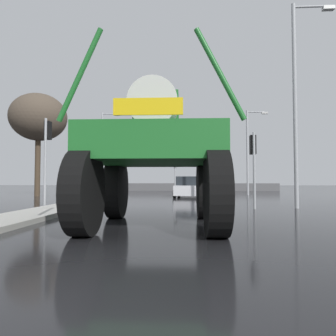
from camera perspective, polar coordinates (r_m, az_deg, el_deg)
ground_plane at (r=20.59m, az=-1.25°, el=-5.77°), size 120.00×120.00×0.00m
oversize_sprayer at (r=8.35m, az=-2.26°, el=2.48°), size 4.14×5.30×4.58m
sedan_ahead at (r=22.65m, az=3.79°, el=-3.65°), size 2.18×4.24×1.52m
traffic_signal_near_left at (r=14.94m, az=-21.69°, el=4.42°), size 0.24×0.54×4.04m
traffic_signal_near_right at (r=13.81m, az=15.65°, el=2.65°), size 0.24×0.54×3.31m
traffic_signal_far_left at (r=31.92m, az=1.33°, el=-0.04°), size 0.24×0.55×3.46m
traffic_signal_far_right at (r=31.97m, az=7.01°, el=-0.18°), size 0.24×0.55×3.35m
streetlight_near_right at (r=15.09m, az=23.11°, el=12.53°), size 1.87×0.24×9.19m
streetlight_far_left at (r=31.74m, az=-11.98°, el=3.68°), size 1.88×0.24×8.18m
streetlight_far_right at (r=26.67m, az=14.95°, el=3.75°), size 1.81×0.24×7.19m
bare_tree_left at (r=26.40m, az=-23.08°, el=8.64°), size 4.36×4.36×8.08m
roadside_barrier at (r=36.62m, az=0.78°, el=-3.58°), size 25.30×0.24×0.90m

